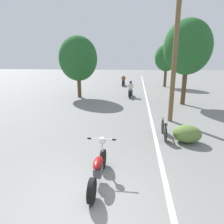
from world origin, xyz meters
TOP-DOWN VIEW (x-y plane):
  - ground_plane at (0.00, 0.00)m, footprint 120.00×120.00m
  - lane_stripe_edge at (1.97, 12.94)m, footprint 0.14×48.00m
  - utility_pole at (2.95, 6.87)m, footprint 1.10×0.24m
  - roadside_tree_right_near at (4.49, 11.18)m, footprint 3.25×2.92m
  - roadside_tree_right_far at (4.44, 20.89)m, footprint 2.69×2.43m
  - roadside_tree_left at (-3.81, 13.04)m, footprint 3.20×2.88m
  - roadside_bush at (3.16, 4.03)m, footprint 1.10×0.88m
  - motorcycle_foreground at (0.19, 1.01)m, footprint 0.82×2.11m
  - motorcycle_rider_lead at (0.59, 13.63)m, footprint 0.50×2.10m
  - motorcycle_rider_far at (-0.54, 21.06)m, footprint 0.50×2.12m
  - bicycle_parked at (2.33, 4.46)m, footprint 0.44×1.62m

SIDE VIEW (x-z plane):
  - ground_plane at x=0.00m, z-range 0.00..0.00m
  - lane_stripe_edge at x=1.97m, z-range 0.00..0.01m
  - bicycle_parked at x=2.33m, z-range -0.03..0.72m
  - roadside_bush at x=3.16m, z-range 0.00..0.70m
  - motorcycle_foreground at x=0.19m, z-range -0.10..0.94m
  - motorcycle_rider_far at x=-0.54m, z-range -0.17..1.20m
  - motorcycle_rider_lead at x=0.59m, z-range -0.17..1.25m
  - roadside_tree_left at x=-3.81m, z-range 0.69..5.79m
  - roadside_tree_right_far at x=4.44m, z-range 0.89..5.82m
  - utility_pole at x=2.95m, z-range 0.09..7.34m
  - roadside_tree_right_near at x=4.49m, z-range 1.05..6.92m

